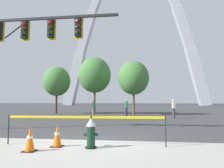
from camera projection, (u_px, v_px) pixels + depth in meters
ground_plane at (93, 140)px, 8.00m from camera, size 240.00×240.00×0.00m
fire_hydrant at (91, 133)px, 6.62m from camera, size 0.46×0.48×0.99m
caution_tape_barrier at (85, 124)px, 7.00m from camera, size 5.26×0.30×1.01m
traffic_cone_by_hydrant at (57, 136)px, 6.81m from camera, size 0.36×0.36×0.73m
traffic_cone_mid_sidewalk at (30, 139)px, 6.17m from camera, size 0.36×0.36×0.73m
traffic_signal_gantry at (16, 43)px, 10.79m from camera, size 7.82×0.44×6.00m
monument_arch at (134, 34)px, 69.48m from camera, size 46.39×3.06×53.39m
tree_far_left at (57, 81)px, 24.42m from camera, size 3.09×3.09×5.40m
tree_left_mid at (95, 75)px, 24.01m from camera, size 3.64×3.64×6.37m
tree_center_left at (133, 78)px, 22.17m from camera, size 3.22×3.22×5.63m
pedestrian_walking_left at (174, 109)px, 17.83m from camera, size 0.23×0.36×1.59m
pedestrian_standing_center at (126, 108)px, 18.84m from camera, size 0.26×0.37×1.59m
pedestrian_walking_right at (94, 108)px, 18.96m from camera, size 0.27×0.38×1.59m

